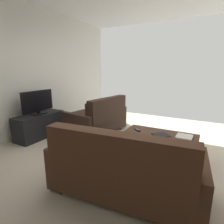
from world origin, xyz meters
The scene contains 10 objects.
ground_plane centered at (0.00, 0.00, 0.00)m, with size 5.03×5.99×0.01m, color beige.
wall_right centered at (2.52, 0.00, 1.43)m, with size 0.12×5.99×2.87m, color silver.
sofa_main centered at (-0.33, 1.00, 0.37)m, with size 1.84×1.01×0.89m.
loveseat_near centered at (1.14, -0.74, 0.36)m, with size 1.06×1.47×0.88m.
coffee_table centered at (-0.46, -0.22, 0.35)m, with size 1.21×0.54×0.42m.
tv_stand centered at (2.15, 0.12, 0.27)m, with size 0.43×1.10×0.53m.
flat_tv centered at (2.15, 0.13, 0.80)m, with size 0.20×0.78×0.52m.
book_stack centered at (-0.85, -0.17, 0.44)m, with size 0.26×0.28×0.05m.
tv_remote centered at (-0.05, -0.19, 0.43)m, with size 0.15×0.14×0.02m.
loose_magazine centered at (-0.48, -0.16, 0.42)m, with size 0.22×0.27×0.01m, color black.
Camera 1 is at (-1.13, 2.75, 1.49)m, focal length 28.93 mm.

